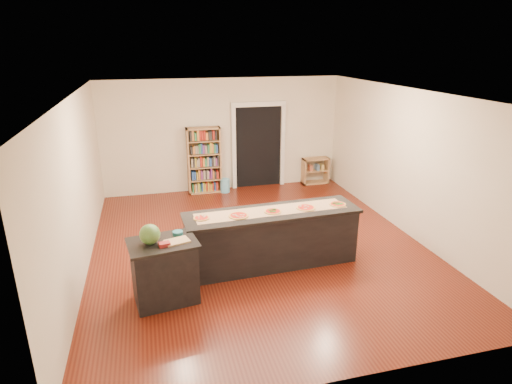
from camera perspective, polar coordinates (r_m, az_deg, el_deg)
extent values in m
cube|color=beige|center=(7.55, 0.38, 2.38)|extent=(6.00, 7.00, 2.80)
cube|color=#591D0F|center=(8.06, 0.36, -7.16)|extent=(6.00, 7.00, 0.01)
cube|color=white|center=(7.27, 0.40, 12.99)|extent=(6.00, 7.00, 0.01)
cube|color=black|center=(11.12, 0.29, 6.04)|extent=(1.20, 0.02, 2.10)
cube|color=silver|center=(10.93, -2.97, 5.79)|extent=(0.10, 0.08, 2.10)
cube|color=silver|center=(11.25, 3.57, 6.16)|extent=(0.10, 0.08, 2.10)
cube|color=silver|center=(10.87, 0.36, 11.64)|extent=(1.40, 0.08, 0.12)
cube|color=black|center=(7.26, 2.11, -6.32)|extent=(2.85, 0.71, 0.92)
cube|color=black|center=(7.06, 2.16, -2.78)|extent=(2.93, 0.79, 0.05)
cube|color=black|center=(6.42, -12.08, -10.47)|extent=(0.87, 0.62, 0.90)
cube|color=black|center=(6.21, -12.39, -6.68)|extent=(0.95, 0.70, 0.04)
cube|color=#AC8253|center=(10.73, -6.91, 4.19)|extent=(0.83, 0.29, 1.66)
cube|color=#AC8253|center=(11.60, 7.89, 2.84)|extent=(0.70, 0.30, 0.70)
cylinder|color=#63B7DD|center=(10.87, -4.15, 0.87)|extent=(0.24, 0.24, 0.35)
cube|color=#AC7E58|center=(7.08, 2.09, -2.50)|extent=(2.56, 0.57, 0.00)
sphere|color=#144214|center=(6.12, -13.97, -5.50)|extent=(0.29, 0.29, 0.29)
cube|color=tan|center=(6.15, -10.49, -6.47)|extent=(0.38, 0.31, 0.02)
cube|color=maroon|center=(6.06, -12.12, -6.83)|extent=(0.17, 0.14, 0.05)
cylinder|color=#195966|center=(6.36, -10.39, -5.41)|extent=(0.15, 0.15, 0.06)
cylinder|color=#AF8443|center=(6.81, -7.29, -3.45)|extent=(0.27, 0.27, 0.02)
cylinder|color=#A5190C|center=(6.81, -7.29, -3.38)|extent=(0.22, 0.22, 0.00)
cylinder|color=#AF8443|center=(6.85, -2.34, -3.18)|extent=(0.33, 0.33, 0.02)
cylinder|color=#A5190C|center=(6.84, -2.34, -3.11)|extent=(0.27, 0.27, 0.00)
cylinder|color=#AF8443|center=(7.02, 2.26, -2.61)|extent=(0.28, 0.28, 0.02)
cylinder|color=#A5190C|center=(7.01, 2.26, -2.54)|extent=(0.23, 0.23, 0.00)
cylinder|color=#AF8443|center=(7.22, 6.66, -2.09)|extent=(0.31, 0.31, 0.02)
cylinder|color=#A5190C|center=(7.22, 6.66, -2.02)|extent=(0.25, 0.25, 0.00)
cylinder|color=#AF8443|center=(7.45, 10.83, -1.62)|extent=(0.30, 0.30, 0.02)
cylinder|color=#A5190C|center=(7.45, 10.83, -1.56)|extent=(0.24, 0.24, 0.00)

